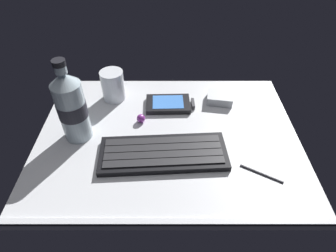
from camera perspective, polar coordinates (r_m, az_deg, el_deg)
name	(u,v)px	position (r cm, az deg, el deg)	size (l,w,h in cm)	color
ground_plane	(168,138)	(70.94, 0.00, -2.50)	(64.00, 48.00, 2.80)	silver
keyboard	(163,153)	(65.13, -0.95, -5.46)	(29.59, 12.65, 1.70)	black
handheld_device	(170,104)	(78.61, 0.50, 4.45)	(12.95, 7.93, 1.50)	black
juice_cup	(113,86)	(81.33, -10.94, 7.83)	(6.40, 6.40, 8.50)	silver
water_bottle	(72,105)	(68.42, -18.73, 3.98)	(6.73, 6.73, 20.80)	silver
charger_block	(220,98)	(81.40, 10.37, 5.60)	(7.00, 5.60, 2.40)	silver
trackball_mouse	(141,118)	(73.69, -5.45, 1.54)	(2.20, 2.20, 2.20)	purple
stylus_pen	(262,173)	(65.20, 18.27, -8.98)	(0.70, 0.70, 9.50)	#26262B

